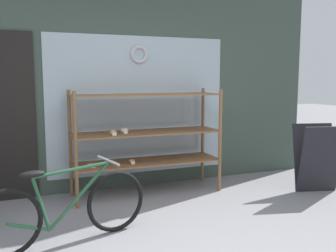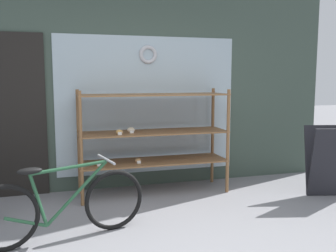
# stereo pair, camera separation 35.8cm
# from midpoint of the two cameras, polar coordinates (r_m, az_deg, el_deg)

# --- Properties ---
(storefront_facade) EXTENTS (5.91, 0.13, 3.95)m
(storefront_facade) POSITION_cam_midpoint_polar(r_m,az_deg,el_deg) (5.24, -9.13, 11.50)
(storefront_facade) COLOR #3D4C42
(storefront_facade) RESTS_ON ground_plane
(display_case) EXTENTS (1.95, 0.56, 1.38)m
(display_case) POSITION_cam_midpoint_polar(r_m,az_deg,el_deg) (4.92, -5.52, -0.96)
(display_case) COLOR brown
(display_case) RESTS_ON ground_plane
(bicycle) EXTENTS (1.61, 0.53, 0.75)m
(bicycle) POSITION_cam_midpoint_polar(r_m,az_deg,el_deg) (3.68, -18.23, -11.99)
(bicycle) COLOR black
(bicycle) RESTS_ON ground_plane
(sandwich_board) EXTENTS (0.64, 0.51, 0.90)m
(sandwich_board) POSITION_cam_midpoint_polar(r_m,az_deg,el_deg) (5.37, 20.03, -4.64)
(sandwich_board) COLOR #232328
(sandwich_board) RESTS_ON ground_plane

